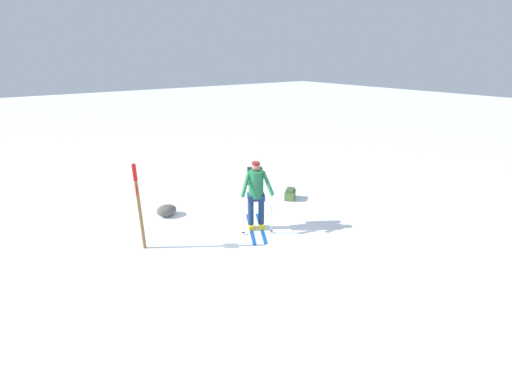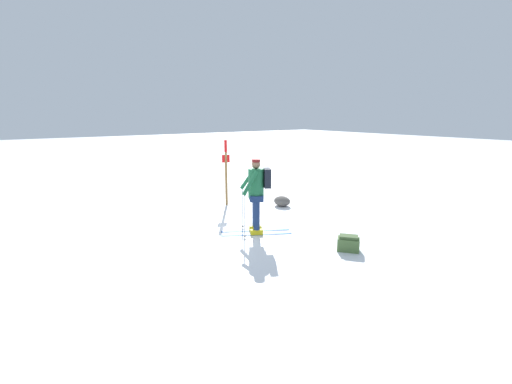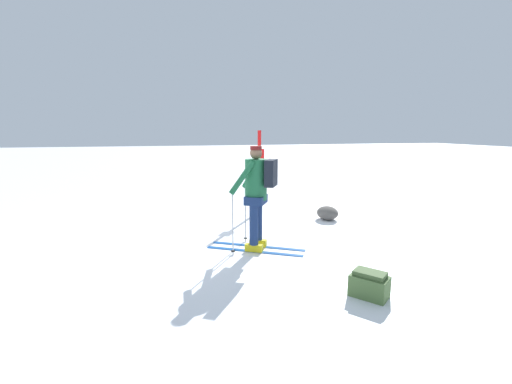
{
  "view_description": "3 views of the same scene",
  "coord_description": "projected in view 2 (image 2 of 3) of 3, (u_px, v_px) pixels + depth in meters",
  "views": [
    {
      "loc": [
        -3.9,
        -6.02,
        4.17
      ],
      "look_at": [
        0.77,
        0.35,
        1.01
      ],
      "focal_mm": 24.0,
      "sensor_mm": 36.0,
      "label": 1
    },
    {
      "loc": [
        7.18,
        -4.17,
        2.81
      ],
      "look_at": [
        0.77,
        0.35,
        1.01
      ],
      "focal_mm": 24.0,
      "sensor_mm": 36.0,
      "label": 2
    },
    {
      "loc": [
        6.3,
        -1.02,
        2.05
      ],
      "look_at": [
        0.77,
        0.35,
        1.01
      ],
      "focal_mm": 24.0,
      "sensor_mm": 36.0,
      "label": 3
    }
  ],
  "objects": [
    {
      "name": "trail_marker",
      "position": [
        226.0,
        167.0,
        10.55
      ],
      "size": [
        0.1,
        0.23,
        2.04
      ],
      "color": "olive",
      "rests_on": "ground_plane"
    },
    {
      "name": "ground_plane",
      "position": [
        227.0,
        227.0,
        8.69
      ],
      "size": [
        80.0,
        80.0,
        0.0
      ],
      "primitive_type": "plane",
      "color": "white"
    },
    {
      "name": "skier",
      "position": [
        257.0,
        190.0,
        8.05
      ],
      "size": [
        1.14,
        1.65,
        1.79
      ],
      "color": "#144C9E",
      "rests_on": "ground_plane"
    },
    {
      "name": "rock_boulder",
      "position": [
        282.0,
        201.0,
        10.67
      ],
      "size": [
        0.56,
        0.47,
        0.31
      ],
      "primitive_type": "ellipsoid",
      "color": "#5B5651",
      "rests_on": "ground_plane"
    },
    {
      "name": "dropped_backpack",
      "position": [
        348.0,
        243.0,
        7.17
      ],
      "size": [
        0.52,
        0.5,
        0.33
      ],
      "color": "#4C6B38",
      "rests_on": "ground_plane"
    }
  ]
}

